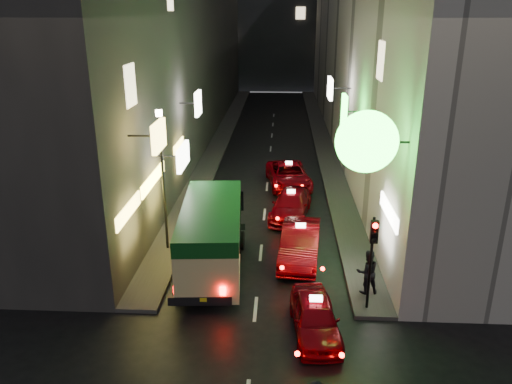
% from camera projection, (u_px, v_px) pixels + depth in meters
% --- Properties ---
extents(building_left, '(7.51, 52.00, 18.00)m').
position_uv_depth(building_left, '(172.00, 27.00, 39.35)').
color(building_left, '#3D3A38').
rests_on(building_left, ground).
extents(building_right, '(8.41, 52.00, 18.00)m').
position_uv_depth(building_right, '(376.00, 28.00, 38.57)').
color(building_right, beige).
rests_on(building_right, ground).
extents(building_far, '(30.00, 10.00, 22.00)m').
position_uv_depth(building_far, '(278.00, 5.00, 68.33)').
color(building_far, '#333338').
rests_on(building_far, ground).
extents(sidewalk_left, '(1.50, 52.00, 0.15)m').
position_uv_depth(sidewalk_left, '(221.00, 138.00, 42.21)').
color(sidewalk_left, '#413F3D').
rests_on(sidewalk_left, ground).
extents(sidewalk_right, '(1.50, 52.00, 0.15)m').
position_uv_depth(sidewalk_right, '(322.00, 139.00, 41.79)').
color(sidewalk_right, '#413F3D').
rests_on(sidewalk_right, ground).
extents(minibus, '(2.78, 6.76, 2.84)m').
position_uv_depth(minibus, '(212.00, 231.00, 20.20)').
color(minibus, '#D6CE86').
rests_on(minibus, ground).
extents(taxi_near, '(2.28, 4.73, 1.63)m').
position_uv_depth(taxi_near, '(315.00, 314.00, 16.48)').
color(taxi_near, maroon).
rests_on(taxi_near, ground).
extents(taxi_second, '(2.79, 5.71, 1.92)m').
position_uv_depth(taxi_second, '(300.00, 241.00, 21.45)').
color(taxi_second, maroon).
rests_on(taxi_second, ground).
extents(taxi_third, '(2.73, 5.06, 1.70)m').
position_uv_depth(taxi_third, '(291.00, 203.00, 26.01)').
color(taxi_third, maroon).
rests_on(taxi_third, ground).
extents(taxi_far, '(2.90, 5.50, 1.84)m').
position_uv_depth(taxi_far, '(289.00, 174.00, 30.50)').
color(taxi_far, maroon).
rests_on(taxi_far, ground).
extents(pedestrian_sidewalk, '(0.80, 0.57, 1.97)m').
position_uv_depth(pedestrian_sidewalk, '(368.00, 269.00, 18.55)').
color(pedestrian_sidewalk, black).
rests_on(pedestrian_sidewalk, sidewalk_right).
extents(traffic_light, '(0.26, 0.43, 3.50)m').
position_uv_depth(traffic_light, '(373.00, 245.00, 16.94)').
color(traffic_light, black).
rests_on(traffic_light, sidewalk_right).
extents(lamp_post, '(0.28, 0.28, 6.22)m').
position_uv_depth(lamp_post, '(163.00, 172.00, 21.24)').
color(lamp_post, black).
rests_on(lamp_post, sidewalk_left).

